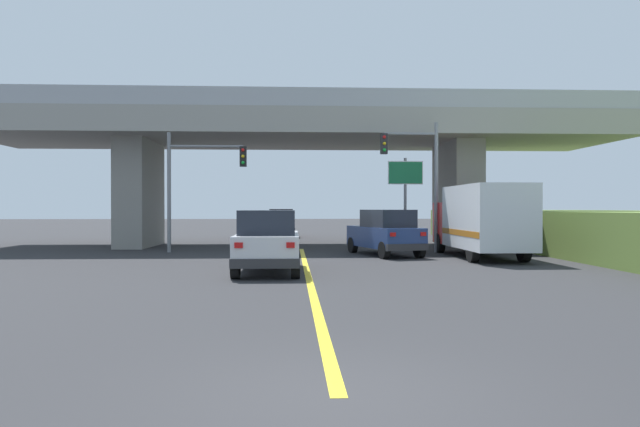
# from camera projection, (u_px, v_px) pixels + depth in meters

# --- Properties ---
(ground) EXTENTS (160.00, 160.00, 0.00)m
(ground) POSITION_uv_depth(u_px,v_px,m) (301.00, 246.00, 32.27)
(ground) COLOR #2B2B2D
(overpass_bridge) EXTENTS (34.45, 8.66, 7.90)m
(overpass_bridge) POSITION_uv_depth(u_px,v_px,m) (301.00, 142.00, 32.22)
(overpass_bridge) COLOR gray
(overpass_bridge) RESTS_ON ground
(lane_divider_stripe) EXTENTS (0.20, 23.32, 0.01)m
(lane_divider_stripe) POSITION_uv_depth(u_px,v_px,m) (308.00, 275.00, 18.04)
(lane_divider_stripe) COLOR yellow
(lane_divider_stripe) RESTS_ON ground
(suv_lead) EXTENTS (2.03, 4.79, 2.02)m
(suv_lead) POSITION_uv_depth(u_px,v_px,m) (268.00, 241.00, 18.88)
(suv_lead) COLOR silver
(suv_lead) RESTS_ON ground
(suv_crossing) EXTENTS (2.99, 5.03, 2.02)m
(suv_crossing) POSITION_uv_depth(u_px,v_px,m) (385.00, 232.00, 25.68)
(suv_crossing) COLOR navy
(suv_crossing) RESTS_ON ground
(box_truck) EXTENTS (2.33, 7.25, 3.02)m
(box_truck) POSITION_uv_depth(u_px,v_px,m) (481.00, 220.00, 24.41)
(box_truck) COLOR red
(box_truck) RESTS_ON ground
(sedan_oncoming) EXTENTS (1.93, 4.65, 2.02)m
(sedan_oncoming) POSITION_uv_depth(u_px,v_px,m) (282.00, 223.00, 42.04)
(sedan_oncoming) COLOR maroon
(sedan_oncoming) RESTS_ON ground
(traffic_signal_nearside) EXTENTS (2.73, 0.36, 6.11)m
(traffic_signal_nearside) POSITION_uv_depth(u_px,v_px,m) (419.00, 169.00, 27.31)
(traffic_signal_nearside) COLOR slate
(traffic_signal_nearside) RESTS_ON ground
(traffic_signal_farside) EXTENTS (3.74, 0.36, 5.67)m
(traffic_signal_farside) POSITION_uv_depth(u_px,v_px,m) (196.00, 175.00, 27.58)
(traffic_signal_farside) COLOR slate
(traffic_signal_farside) RESTS_ON ground
(highway_sign) EXTENTS (1.75, 0.17, 4.59)m
(highway_sign) POSITION_uv_depth(u_px,v_px,m) (405.00, 182.00, 29.01)
(highway_sign) COLOR slate
(highway_sign) RESTS_ON ground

